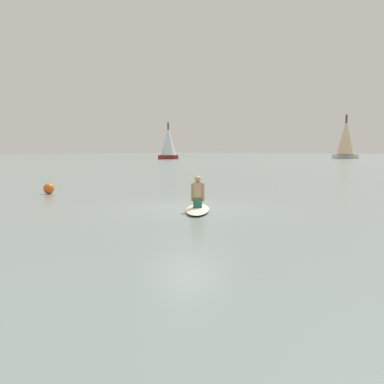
{
  "coord_description": "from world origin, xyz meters",
  "views": [
    {
      "loc": [
        -9.64,
        -10.38,
        2.02
      ],
      "look_at": [
        -0.55,
        -0.75,
        0.67
      ],
      "focal_mm": 39.02,
      "sensor_mm": 36.0,
      "label": 1
    }
  ],
  "objects_px": {
    "sailboat_center_horizon": "(168,142)",
    "buoy_marker": "(49,189)",
    "sailboat_near_right": "(346,138)",
    "surfboard": "(198,209)",
    "person_paddler": "(198,193)"
  },
  "relations": [
    {
      "from": "buoy_marker",
      "to": "sailboat_center_horizon",
      "type": "bearing_deg",
      "value": 45.54
    },
    {
      "from": "sailboat_center_horizon",
      "to": "buoy_marker",
      "type": "relative_size",
      "value": 15.96
    },
    {
      "from": "surfboard",
      "to": "person_paddler",
      "type": "bearing_deg",
      "value": -133.04
    },
    {
      "from": "sailboat_center_horizon",
      "to": "sailboat_near_right",
      "type": "xyz_separation_m",
      "value": [
        33.16,
        -23.65,
        0.99
      ]
    },
    {
      "from": "surfboard",
      "to": "sailboat_near_right",
      "type": "xyz_separation_m",
      "value": [
        82.09,
        36.0,
        4.57
      ]
    },
    {
      "from": "person_paddler",
      "to": "sailboat_near_right",
      "type": "xyz_separation_m",
      "value": [
        82.09,
        36.0,
        4.04
      ]
    },
    {
      "from": "sailboat_near_right",
      "to": "buoy_marker",
      "type": "xyz_separation_m",
      "value": [
        -83.27,
        -27.42,
        -4.4
      ]
    },
    {
      "from": "sailboat_center_horizon",
      "to": "buoy_marker",
      "type": "xyz_separation_m",
      "value": [
        -50.11,
        -51.07,
        -3.41
      ]
    },
    {
      "from": "surfboard",
      "to": "sailboat_center_horizon",
      "type": "xyz_separation_m",
      "value": [
        48.93,
        59.64,
        3.58
      ]
    },
    {
      "from": "person_paddler",
      "to": "sailboat_near_right",
      "type": "height_order",
      "value": "sailboat_near_right"
    },
    {
      "from": "sailboat_near_right",
      "to": "buoy_marker",
      "type": "relative_size",
      "value": 20.36
    },
    {
      "from": "sailboat_near_right",
      "to": "sailboat_center_horizon",
      "type": "bearing_deg",
      "value": 20.64
    },
    {
      "from": "person_paddler",
      "to": "sailboat_near_right",
      "type": "relative_size",
      "value": 0.1
    },
    {
      "from": "person_paddler",
      "to": "sailboat_near_right",
      "type": "distance_m",
      "value": 89.73
    },
    {
      "from": "sailboat_near_right",
      "to": "buoy_marker",
      "type": "bearing_deg",
      "value": 74.36
    }
  ]
}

